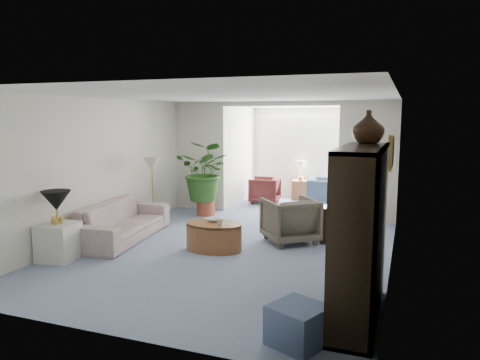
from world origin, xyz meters
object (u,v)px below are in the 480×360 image
at_px(side_table_dark, 333,224).
at_px(cabinet_urn, 368,127).
at_px(sofa, 122,221).
at_px(entertainment_cabinet, 360,234).
at_px(coffee_bowl, 213,220).
at_px(sunroom_table, 300,190).
at_px(sunroom_chair_maroon, 265,190).
at_px(coffee_table, 214,237).
at_px(framed_picture, 392,152).
at_px(ottoman, 298,325).
at_px(floor_lamp, 152,164).
at_px(coffee_cup, 220,222).
at_px(wingback_chair, 290,220).
at_px(table_lamp, 56,201).
at_px(plant_pot, 206,208).
at_px(end_table, 59,242).
at_px(sunroom_chair_blue, 324,193).

height_order(side_table_dark, cabinet_urn, cabinet_urn).
height_order(sofa, entertainment_cabinet, entertainment_cabinet).
relative_size(coffee_bowl, sunroom_table, 0.45).
bearing_deg(entertainment_cabinet, sunroom_chair_maroon, 116.23).
relative_size(coffee_table, coffee_bowl, 4.10).
relative_size(framed_picture, ottoman, 1.04).
bearing_deg(ottoman, sunroom_chair_maroon, 109.99).
xyz_separation_m(sofa, cabinet_urn, (4.28, -1.29, 1.73)).
height_order(framed_picture, side_table_dark, framed_picture).
height_order(floor_lamp, coffee_table, floor_lamp).
height_order(coffee_cup, wingback_chair, wingback_chair).
bearing_deg(sunroom_chair_maroon, coffee_table, 1.08).
xyz_separation_m(table_lamp, coffee_bowl, (1.95, 1.41, -0.45)).
bearing_deg(framed_picture, cabinet_urn, -101.77).
bearing_deg(framed_picture, sunroom_chair_maroon, 126.09).
bearing_deg(plant_pot, table_lamp, -101.63).
distance_m(end_table, ottoman, 4.20).
xyz_separation_m(coffee_table, coffee_cup, (0.15, -0.10, 0.28)).
xyz_separation_m(table_lamp, wingback_chair, (3.05, 2.22, -0.53)).
bearing_deg(end_table, sofa, 81.57).
bearing_deg(cabinet_urn, entertainment_cabinet, -90.00).
bearing_deg(coffee_cup, ottoman, -52.82).
distance_m(entertainment_cabinet, sunroom_chair_maroon, 6.63).
bearing_deg(sunroom_table, wingback_chair, -79.63).
bearing_deg(coffee_table, coffee_bowl, 116.57).
height_order(framed_picture, coffee_cup, framed_picture).
height_order(sofa, floor_lamp, floor_lamp).
bearing_deg(coffee_table, ottoman, -51.78).
distance_m(ottoman, sunroom_table, 7.67).
height_order(sunroom_chair_blue, sunroom_chair_maroon, sunroom_chair_blue).
height_order(coffee_table, cabinet_urn, cabinet_urn).
bearing_deg(entertainment_cabinet, sunroom_table, 108.00).
height_order(ottoman, sunroom_table, sunroom_table).
xyz_separation_m(wingback_chair, entertainment_cabinet, (1.43, -2.66, 0.55)).
relative_size(side_table_dark, ottoman, 1.29).
distance_m(side_table_dark, cabinet_urn, 3.10).
height_order(coffee_table, sunroom_table, sunroom_table).
bearing_deg(coffee_table, sunroom_chair_blue, 75.68).
xyz_separation_m(wingback_chair, sunroom_chair_blue, (0.01, 3.27, -0.03)).
height_order(coffee_table, entertainment_cabinet, entertainment_cabinet).
xyz_separation_m(coffee_cup, cabinet_urn, (2.33, -1.15, 1.56)).
xyz_separation_m(sofa, floor_lamp, (-0.02, 1.07, 0.92)).
distance_m(floor_lamp, cabinet_urn, 4.97).
relative_size(table_lamp, coffee_cup, 4.04).
height_order(floor_lamp, cabinet_urn, cabinet_urn).
height_order(floor_lamp, plant_pot, floor_lamp).
relative_size(end_table, table_lamp, 1.30).
distance_m(end_table, entertainment_cabinet, 4.55).
bearing_deg(coffee_cup, wingback_chair, 48.12).
bearing_deg(sunroom_chair_maroon, sofa, -23.09).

